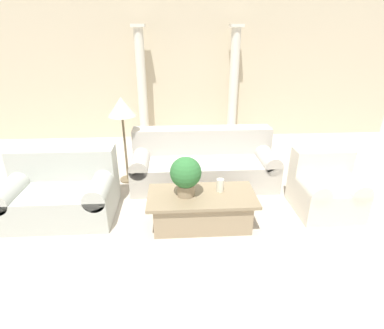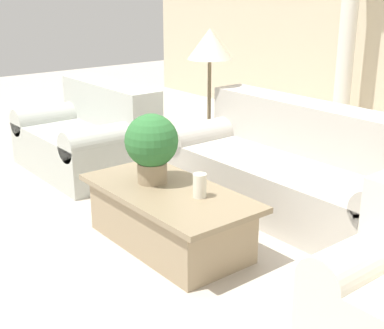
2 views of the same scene
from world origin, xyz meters
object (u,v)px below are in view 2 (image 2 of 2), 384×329
coffee_table (169,217)px  floor_lamp (210,50)px  sofa_long (298,170)px  potted_plant (152,144)px  loveseat (90,136)px

coffee_table → floor_lamp: (-1.12, 1.33, 0.98)m
sofa_long → coffee_table: sofa_long is taller
potted_plant → floor_lamp: bearing=124.8°
sofa_long → floor_lamp: (-1.26, 0.11, 0.85)m
coffee_table → loveseat: bearing=168.2°
floor_lamp → loveseat: bearing=-128.2°
potted_plant → coffee_table: bearing=-0.9°
potted_plant → floor_lamp: (-0.92, 1.33, 0.48)m
sofa_long → loveseat: (-2.00, -0.84, 0.01)m
sofa_long → potted_plant: bearing=-105.5°
loveseat → coffee_table: loveseat is taller
coffee_table → potted_plant: size_ratio=2.69×
loveseat → coffee_table: size_ratio=1.03×
floor_lamp → potted_plant: bearing=-55.2°
loveseat → potted_plant: 1.75m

